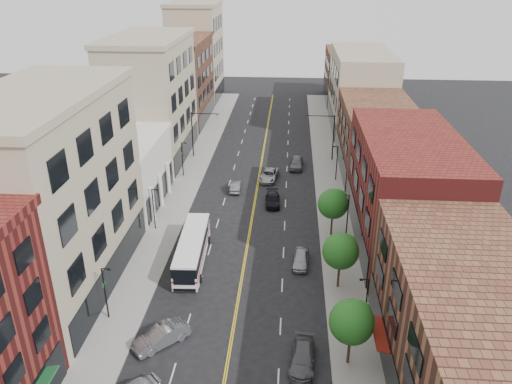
% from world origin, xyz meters
% --- Properties ---
extents(sidewalk_left, '(4.00, 110.00, 0.15)m').
position_xyz_m(sidewalk_left, '(-10.00, 35.00, 0.07)').
color(sidewalk_left, gray).
rests_on(sidewalk_left, ground).
extents(sidewalk_right, '(4.00, 110.00, 0.15)m').
position_xyz_m(sidewalk_right, '(10.00, 35.00, 0.07)').
color(sidewalk_right, gray).
rests_on(sidewalk_right, ground).
extents(bldg_l_tanoffice, '(10.00, 22.00, 18.00)m').
position_xyz_m(bldg_l_tanoffice, '(-17.00, 13.00, 9.00)').
color(bldg_l_tanoffice, tan).
rests_on(bldg_l_tanoffice, ground).
extents(bldg_l_white, '(10.00, 14.00, 8.00)m').
position_xyz_m(bldg_l_white, '(-17.00, 31.00, 4.00)').
color(bldg_l_white, silver).
rests_on(bldg_l_white, ground).
extents(bldg_l_far_a, '(10.00, 20.00, 18.00)m').
position_xyz_m(bldg_l_far_a, '(-17.00, 48.00, 9.00)').
color(bldg_l_far_a, tan).
rests_on(bldg_l_far_a, ground).
extents(bldg_l_far_b, '(10.00, 20.00, 15.00)m').
position_xyz_m(bldg_l_far_b, '(-17.00, 68.00, 7.50)').
color(bldg_l_far_b, brown).
rests_on(bldg_l_far_b, ground).
extents(bldg_l_far_c, '(10.00, 16.00, 20.00)m').
position_xyz_m(bldg_l_far_c, '(-17.00, 86.00, 10.00)').
color(bldg_l_far_c, tan).
rests_on(bldg_l_far_c, ground).
extents(bldg_r_near, '(10.00, 26.00, 10.00)m').
position_xyz_m(bldg_r_near, '(17.00, 0.00, 5.00)').
color(bldg_r_near, brown).
rests_on(bldg_r_near, ground).
extents(bldg_r_mid, '(10.00, 22.00, 12.00)m').
position_xyz_m(bldg_r_mid, '(17.00, 24.00, 6.00)').
color(bldg_r_mid, maroon).
rests_on(bldg_r_mid, ground).
extents(bldg_r_far_a, '(10.00, 20.00, 10.00)m').
position_xyz_m(bldg_r_far_a, '(17.00, 45.00, 5.00)').
color(bldg_r_far_a, brown).
rests_on(bldg_r_far_a, ground).
extents(bldg_r_far_b, '(10.00, 22.00, 14.00)m').
position_xyz_m(bldg_r_far_b, '(17.00, 66.00, 7.00)').
color(bldg_r_far_b, tan).
rests_on(bldg_r_far_b, ground).
extents(bldg_r_far_c, '(10.00, 18.00, 11.00)m').
position_xyz_m(bldg_r_far_c, '(17.00, 86.00, 5.50)').
color(bldg_r_far_c, brown).
rests_on(bldg_r_far_c, ground).
extents(tree_r_1, '(3.40, 3.40, 5.59)m').
position_xyz_m(tree_r_1, '(9.39, 4.07, 4.13)').
color(tree_r_1, black).
rests_on(tree_r_1, sidewalk_right).
extents(tree_r_2, '(3.40, 3.40, 5.59)m').
position_xyz_m(tree_r_2, '(9.39, 14.07, 4.13)').
color(tree_r_2, black).
rests_on(tree_r_2, sidewalk_right).
extents(tree_r_3, '(3.40, 3.40, 5.59)m').
position_xyz_m(tree_r_3, '(9.39, 24.07, 4.13)').
color(tree_r_3, black).
rests_on(tree_r_3, sidewalk_right).
extents(lamp_l_1, '(0.81, 0.55, 5.05)m').
position_xyz_m(lamp_l_1, '(-10.95, 8.00, 2.97)').
color(lamp_l_1, black).
rests_on(lamp_l_1, sidewalk_left).
extents(lamp_l_2, '(0.81, 0.55, 5.05)m').
position_xyz_m(lamp_l_2, '(-10.95, 24.00, 2.97)').
color(lamp_l_2, black).
rests_on(lamp_l_2, sidewalk_left).
extents(lamp_l_3, '(0.81, 0.55, 5.05)m').
position_xyz_m(lamp_l_3, '(-10.95, 40.00, 2.97)').
color(lamp_l_3, black).
rests_on(lamp_l_3, sidewalk_left).
extents(lamp_r_1, '(0.81, 0.55, 5.05)m').
position_xyz_m(lamp_r_1, '(10.95, 8.00, 2.97)').
color(lamp_r_1, black).
rests_on(lamp_r_1, sidewalk_right).
extents(lamp_r_2, '(0.81, 0.55, 5.05)m').
position_xyz_m(lamp_r_2, '(10.95, 24.00, 2.97)').
color(lamp_r_2, black).
rests_on(lamp_r_2, sidewalk_right).
extents(lamp_r_3, '(0.81, 0.55, 5.05)m').
position_xyz_m(lamp_r_3, '(10.95, 40.00, 2.97)').
color(lamp_r_3, black).
rests_on(lamp_r_3, sidewalk_right).
extents(signal_mast_left, '(4.49, 0.18, 7.20)m').
position_xyz_m(signal_mast_left, '(-10.27, 48.00, 4.65)').
color(signal_mast_left, black).
rests_on(signal_mast_left, sidewalk_left).
extents(signal_mast_right, '(4.49, 0.18, 7.20)m').
position_xyz_m(signal_mast_right, '(10.27, 48.00, 4.65)').
color(signal_mast_right, black).
rests_on(signal_mast_right, sidewalk_right).
extents(city_bus, '(3.06, 11.18, 2.85)m').
position_xyz_m(city_bus, '(-5.34, 17.48, 1.66)').
color(city_bus, white).
rests_on(city_bus, ground).
extents(car_angle_b, '(4.57, 4.48, 1.56)m').
position_xyz_m(car_angle_b, '(-5.60, 5.16, 0.78)').
color(car_angle_b, gray).
rests_on(car_angle_b, ground).
extents(car_parked_mid, '(2.26, 4.73, 1.33)m').
position_xyz_m(car_parked_mid, '(5.80, 3.70, 0.67)').
color(car_parked_mid, '#47474B').
rests_on(car_parked_mid, ground).
extents(car_parked_far, '(1.91, 4.13, 1.37)m').
position_xyz_m(car_parked_far, '(5.80, 17.73, 0.69)').
color(car_parked_far, gray).
rests_on(car_parked_far, ground).
extents(car_lane_behind, '(1.58, 3.94, 1.27)m').
position_xyz_m(car_lane_behind, '(-2.90, 35.50, 0.64)').
color(car_lane_behind, '#49494D').
rests_on(car_lane_behind, ground).
extents(car_lane_a, '(2.09, 4.60, 1.31)m').
position_xyz_m(car_lane_a, '(2.35, 31.61, 0.65)').
color(car_lane_a, black).
rests_on(car_lane_a, ground).
extents(car_lane_b, '(3.00, 5.33, 1.41)m').
position_xyz_m(car_lane_b, '(1.50, 39.63, 0.70)').
color(car_lane_b, '#93949A').
rests_on(car_lane_b, ground).
extents(car_lane_c, '(2.27, 4.94, 1.64)m').
position_xyz_m(car_lane_c, '(5.43, 44.48, 0.82)').
color(car_lane_c, '#55555B').
rests_on(car_lane_c, ground).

